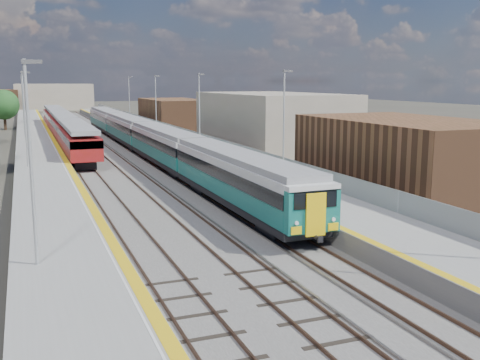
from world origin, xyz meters
TOP-DOWN VIEW (x-y plane):
  - ground at (0.00, 50.00)m, footprint 320.00×320.00m
  - ballast_bed at (-2.25, 52.50)m, footprint 10.50×155.00m
  - tracks at (-1.65, 54.18)m, footprint 8.96×160.00m
  - platform_right at (5.28, 52.49)m, footprint 4.70×155.00m
  - platform_left at (-9.05, 52.49)m, footprint 4.30×155.00m
  - green_train at (1.50, 45.36)m, footprint 2.68×74.66m
  - red_train at (-5.50, 62.67)m, footprint 2.76×56.07m
  - tree_c at (-13.00, 83.99)m, footprint 4.74×4.74m
  - tree_d at (24.35, 72.40)m, footprint 4.28×4.28m

SIDE VIEW (x-z plane):
  - ground at x=0.00m, z-range 0.00..0.00m
  - ballast_bed at x=-2.25m, z-range 0.00..0.06m
  - tracks at x=-1.65m, z-range 0.02..0.19m
  - platform_left at x=-9.05m, z-range -3.74..4.78m
  - platform_right at x=5.28m, z-range -3.72..4.80m
  - red_train at x=-5.50m, z-range 0.32..3.81m
  - green_train at x=1.50m, z-range 0.60..3.55m
  - tree_d at x=24.35m, z-range 0.75..6.55m
  - tree_c at x=-13.00m, z-range 0.83..7.25m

